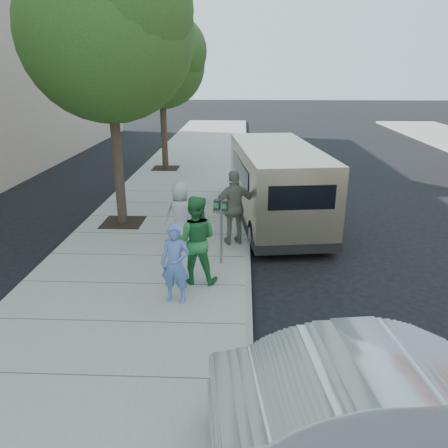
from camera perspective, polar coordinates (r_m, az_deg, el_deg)
The scene contains 12 objects.
ground at distance 10.90m, azimuth -4.49°, elevation -4.89°, with size 120.00×120.00×0.00m, color black.
sidewalk at distance 11.03m, azimuth -9.68°, elevation -4.39°, with size 5.00×60.00×0.15m, color gray.
curb_face at distance 10.79m, azimuth 3.13°, elevation -4.67°, with size 0.12×60.00×0.16m, color gray.
tree_near at distance 12.78m, azimuth -14.84°, elevation 23.68°, with size 4.62×4.60×7.53m.
tree_far at distance 20.16m, azimuth -8.13°, elevation 20.50°, with size 3.92×3.80×6.49m.
parking_meter at distance 10.00m, azimuth -0.39°, elevation 0.77°, with size 0.34×0.20×1.56m.
van at distance 13.33m, azimuth 6.77°, elevation 5.33°, with size 2.89×6.59×2.37m.
sedan at distance 5.98m, azimuth 22.17°, elevation -21.13°, with size 1.58×4.53×1.49m, color silver.
person_officer at distance 8.53m, azimuth -6.38°, elevation -5.17°, with size 0.58×0.38×1.60m, color #5A7AC0.
person_green_shirt at distance 9.22m, azimuth -3.75°, elevation -2.06°, with size 0.93×0.73×1.92m, color #297E3A.
person_gray_shirt at distance 11.07m, azimuth -5.67°, elevation 1.15°, with size 0.85×0.55×1.74m, color #ABAAAD.
person_striped_polo at distance 11.25m, azimuth 1.39°, elevation 2.13°, with size 1.15×0.48×1.96m, color gray.
Camera 1 is at (1.28, -9.84, 4.51)m, focal length 35.00 mm.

